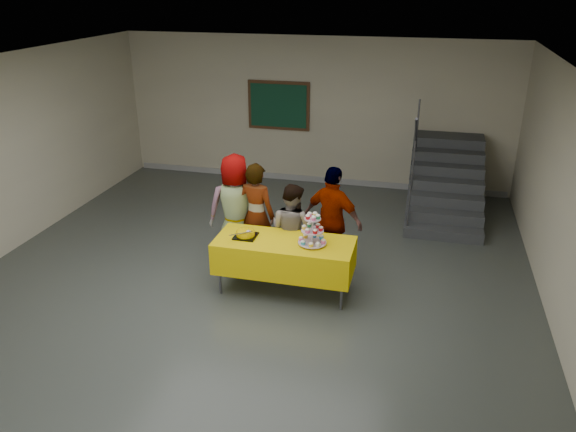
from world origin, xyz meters
name	(u,v)px	position (x,y,z in m)	size (l,w,h in m)	color
room_shell	(231,149)	(0.00, 0.02, 2.13)	(10.00, 10.04, 3.02)	#4C514C
bake_table	(284,255)	(0.55, 0.45, 0.56)	(1.88, 0.78, 0.77)	#595960
cupcake_stand	(312,232)	(0.94, 0.43, 0.95)	(0.38, 0.38, 0.44)	silver
bear_cake	(246,233)	(0.00, 0.44, 0.83)	(0.32, 0.36, 0.12)	black
schoolchild_a	(236,209)	(-0.39, 1.20, 0.84)	(0.82, 0.53, 1.68)	slate
schoolchild_b	(256,215)	(-0.05, 1.10, 0.81)	(0.59, 0.39, 1.61)	slate
schoolchild_c	(292,230)	(0.52, 0.98, 0.69)	(0.68, 0.53, 1.39)	slate
schoolchild_d	(333,220)	(1.08, 1.20, 0.80)	(0.94, 0.39, 1.61)	slate
staircase	(445,184)	(2.70, 4.13, 0.49)	(1.30, 2.40, 2.04)	#424447
noticeboard	(279,106)	(-0.73, 4.96, 1.60)	(1.30, 0.05, 1.00)	#472B16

